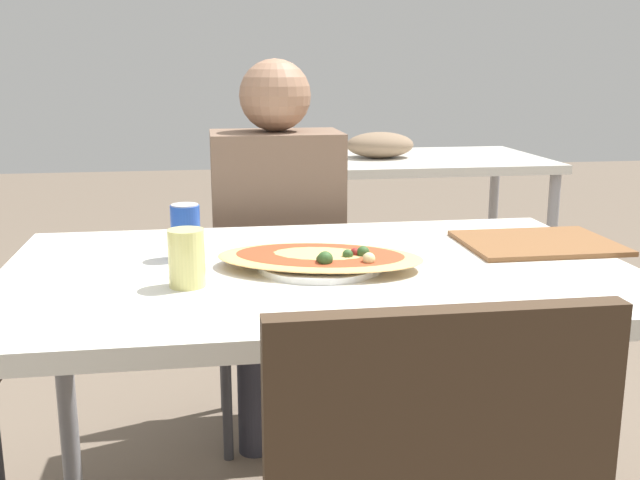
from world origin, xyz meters
name	(u,v)px	position (x,y,z in m)	size (l,w,h in m)	color
dining_table	(319,296)	(0.00, 0.00, 0.67)	(1.37, 0.86, 0.74)	silver
chair_far_seated	(275,270)	(-0.03, 0.77, 0.52)	(0.40, 0.40, 0.93)	#3F2D1E
person_seated	(277,222)	(-0.03, 0.65, 0.71)	(0.39, 0.28, 1.19)	#2D2D38
pizza_main	(322,259)	(0.01, -0.02, 0.76)	(0.50, 0.36, 0.06)	white
soda_can	(186,231)	(-0.29, 0.12, 0.80)	(0.07, 0.07, 0.12)	#1E47B2
drink_glass	(187,258)	(-0.28, -0.11, 0.80)	(0.07, 0.07, 0.12)	#E0DB7F
serving_tray	(537,243)	(0.56, 0.11, 0.75)	(0.36, 0.29, 0.01)	brown
background_table	(416,169)	(0.76, 1.88, 0.69)	(1.10, 0.80, 0.86)	silver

